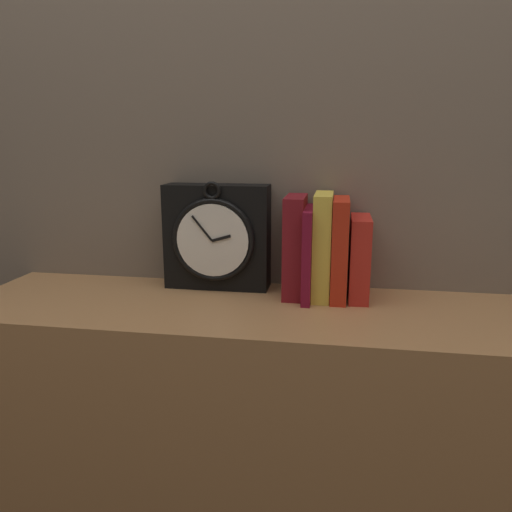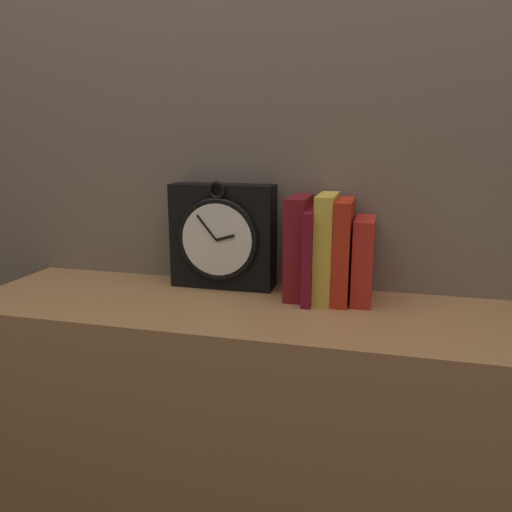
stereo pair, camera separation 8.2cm
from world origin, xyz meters
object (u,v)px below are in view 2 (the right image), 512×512
Objects in this scene: book_slot3_red at (343,250)px; clock at (223,236)px; book_slot4_red at (363,260)px; book_slot1_maroon at (312,254)px; book_slot2_yellow at (326,247)px; book_slot0_maroon at (299,247)px.

clock is at bearing 173.98° from book_slot3_red.
book_slot3_red is 1.22× the size of book_slot4_red.
book_slot1_maroon reaches higher than book_slot4_red.
book_slot4_red is (0.31, -0.02, -0.03)m from clock.
book_slot1_maroon is at bearing -173.34° from book_slot4_red.
book_slot3_red is at bearing -6.02° from clock.
book_slot3_red is (0.06, 0.01, 0.01)m from book_slot1_maroon.
book_slot2_yellow is at bearing 175.98° from book_slot3_red.
book_slot0_maroon is 0.97× the size of book_slot2_yellow.
clock reaches higher than book_slot2_yellow.
book_slot1_maroon is 0.03m from book_slot2_yellow.
book_slot3_red is 0.04m from book_slot4_red.
book_slot3_red is at bearing -173.64° from book_slot4_red.
book_slot2_yellow is 0.04m from book_slot3_red.
book_slot0_maroon is 1.23× the size of book_slot4_red.
clock is 1.15× the size of book_slot3_red.
clock is 0.21m from book_slot1_maroon.
book_slot0_maroon is 0.09m from book_slot3_red.
clock is at bearing 175.61° from book_slot4_red.
book_slot2_yellow is at bearing -6.33° from clock.
book_slot3_red is (0.27, -0.03, -0.01)m from clock.
clock reaches higher than book_slot4_red.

